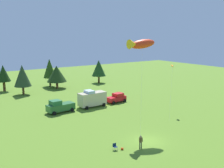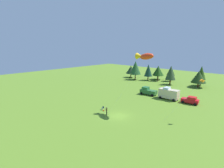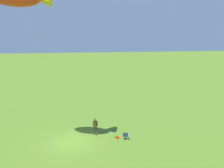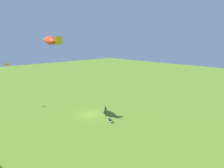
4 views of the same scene
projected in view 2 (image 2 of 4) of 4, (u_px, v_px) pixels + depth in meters
ground_plane at (119, 116)px, 37.53m from camera, size 160.00×160.00×0.00m
person_kite_flyer at (107, 110)px, 37.90m from camera, size 0.51×0.42×1.74m
folding_chair at (103, 108)px, 40.98m from camera, size 0.52×0.52×0.82m
backpack_on_grass at (104, 111)px, 40.21m from camera, size 0.39×0.38×0.22m
truck_green_flatbed at (148, 91)px, 53.60m from camera, size 5.12×2.67×2.34m
van_camper_beige at (169, 93)px, 48.95m from camera, size 5.46×2.73×3.34m
car_red_sedan at (190, 100)px, 45.23m from camera, size 4.36×2.55×1.89m
treeline_distant at (166, 72)px, 70.77m from camera, size 47.57×11.91×8.21m
kite_large_fish at (145, 56)px, 36.65m from camera, size 7.53×7.52×13.45m
kite_delta_orange at (203, 81)px, 32.76m from camera, size 5.88×5.10×8.62m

